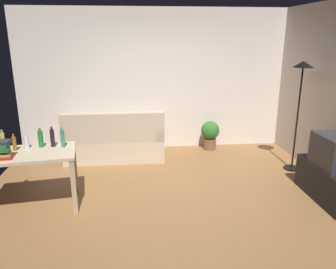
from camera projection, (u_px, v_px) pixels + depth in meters
The scene contains 15 objects.
ground_plane at pixel (165, 195), 4.77m from camera, with size 5.20×4.40×0.02m, color olive.
wall_rear at pixel (154, 80), 6.48m from camera, with size 5.20×0.10×2.70m, color silver.
couch at pixel (115, 142), 6.12m from camera, with size 1.77×0.84×0.92m.
tv_stand at pixel (329, 183), 4.58m from camera, with size 0.44×1.10×0.48m.
tv at pixel (335, 152), 4.45m from camera, with size 0.41×0.60×0.44m.
torchiere_lamp at pixel (301, 86), 5.29m from camera, with size 0.32×0.32×1.81m.
desk at pixel (27, 161), 4.27m from camera, with size 1.28×0.86×0.76m.
potted_plant at pixel (210, 133), 6.59m from camera, with size 0.36×0.36×0.57m.
bottle_squat at pixel (3, 140), 4.35m from camera, with size 0.05×0.05×0.26m.
bottle_amber at pixel (14, 143), 4.28m from camera, with size 0.05×0.05×0.22m.
bottle_clear at pixel (26, 142), 4.36m from camera, with size 0.06×0.06×0.21m.
bottle_green at pixel (41, 139), 4.41m from camera, with size 0.06×0.06×0.26m.
bottle_dark at pixel (52, 138), 4.44m from camera, with size 0.06×0.06×0.27m.
bottle_tall at pixel (63, 138), 4.41m from camera, with size 0.05×0.05×0.27m.
book_stack at pixel (1, 151), 3.98m from camera, with size 0.28×0.23×0.23m.
Camera 1 is at (-0.40, -4.30, 2.19)m, focal length 35.60 mm.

